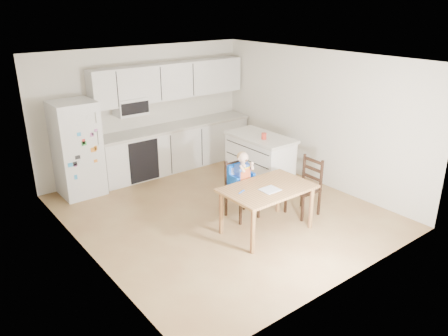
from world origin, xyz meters
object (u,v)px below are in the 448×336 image
at_px(red_cup, 264,136).
at_px(chair_side, 308,182).
at_px(refrigerator, 77,149).
at_px(chair_booster, 241,178).
at_px(kitchen_island, 260,161).
at_px(dining_table, 267,193).

relative_size(red_cup, chair_side, 0.12).
relative_size(refrigerator, chair_booster, 1.53).
height_order(kitchen_island, chair_booster, chair_booster).
bearing_deg(dining_table, kitchen_island, 51.44).
relative_size(red_cup, chair_booster, 0.10).
bearing_deg(chair_side, chair_booster, -119.41).
bearing_deg(chair_side, refrigerator, -137.27).
distance_m(red_cup, chair_booster, 1.20).
relative_size(refrigerator, kitchen_island, 1.28).
relative_size(refrigerator, dining_table, 1.26).
height_order(kitchen_island, red_cup, red_cup).
height_order(dining_table, chair_side, chair_side).
xyz_separation_m(refrigerator, chair_side, (2.65, -3.04, -0.31)).
bearing_deg(red_cup, kitchen_island, 64.42).
bearing_deg(dining_table, chair_booster, 89.91).
bearing_deg(refrigerator, kitchen_island, -31.75).
height_order(red_cup, chair_side, red_cup).
bearing_deg(chair_booster, chair_side, -29.85).
height_order(refrigerator, red_cup, refrigerator).
distance_m(dining_table, chair_booster, 0.62).
relative_size(kitchen_island, red_cup, 11.79).
bearing_deg(chair_booster, red_cup, 30.42).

